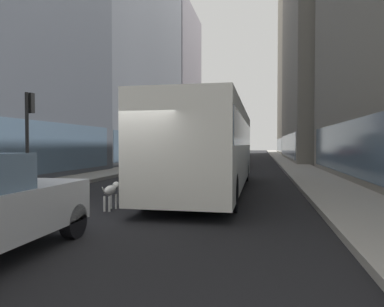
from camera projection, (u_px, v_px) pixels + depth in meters
name	position (u px, v px, depth m)	size (l,w,h in m)	color
ground_plane	(236.00, 159.00, 42.62)	(120.00, 120.00, 0.00)	black
sidewalk_left	(190.00, 158.00, 43.73)	(2.40, 110.00, 0.15)	gray
sidewalk_right	(284.00, 158.00, 41.51)	(2.40, 110.00, 0.15)	#9E9991
building_left_mid	(114.00, 0.00, 35.79)	(8.99, 23.13, 33.13)	slate
building_left_far	(168.00, 83.00, 56.71)	(8.42, 15.67, 23.59)	slate
building_right_mid	(346.00, 48.00, 37.08)	(12.00, 21.38, 23.98)	gray
building_right_far	(313.00, 64.00, 60.94)	(11.06, 23.80, 31.50)	#B2A893
transit_bus	(211.00, 144.00, 13.20)	(2.78, 11.53, 3.05)	silver
car_grey_wagon	(238.00, 156.00, 28.16)	(1.75, 4.29, 1.62)	slate
car_red_coupe	(232.00, 150.00, 52.32)	(1.81, 4.49, 1.62)	red
box_truck	(215.00, 145.00, 45.14)	(2.30, 7.50, 3.05)	#A51919
dalmatian_dog	(111.00, 191.00, 9.30)	(0.22, 0.96, 0.72)	white
traffic_light_near	(29.00, 125.00, 12.13)	(0.24, 0.41, 3.40)	black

